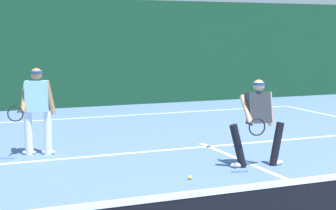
# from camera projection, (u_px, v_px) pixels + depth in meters

# --- Properties ---
(court_line_baseline_far) EXTENTS (10.35, 0.10, 0.01)m
(court_line_baseline_far) POSITION_uv_depth(u_px,v_px,m) (134.00, 115.00, 15.77)
(court_line_baseline_far) COLOR white
(court_line_baseline_far) RESTS_ON ground_plane
(court_line_service) EXTENTS (8.44, 0.10, 0.01)m
(court_line_service) POSITION_uv_depth(u_px,v_px,m) (208.00, 146.00, 11.36)
(court_line_service) COLOR white
(court_line_service) RESTS_ON ground_plane
(court_line_centre) EXTENTS (0.10, 6.40, 0.01)m
(court_line_centre) POSITION_uv_depth(u_px,v_px,m) (288.00, 180.00, 8.74)
(court_line_centre) COLOR white
(court_line_centre) RESTS_ON ground_plane
(player_near) EXTENTS (1.03, 0.85, 1.53)m
(player_near) POSITION_uv_depth(u_px,v_px,m) (258.00, 119.00, 9.54)
(player_near) COLOR black
(player_near) RESTS_ON ground_plane
(player_far) EXTENTS (0.96, 0.84, 1.67)m
(player_far) POSITION_uv_depth(u_px,v_px,m) (37.00, 107.00, 10.48)
(player_far) COLOR silver
(player_far) RESTS_ON ground_plane
(tennis_ball) EXTENTS (0.07, 0.07, 0.07)m
(tennis_ball) POSITION_uv_depth(u_px,v_px,m) (236.00, 144.00, 11.44)
(tennis_ball) COLOR #D1E033
(tennis_ball) RESTS_ON ground_plane
(tennis_ball_extra) EXTENTS (0.07, 0.07, 0.07)m
(tennis_ball_extra) POSITION_uv_depth(u_px,v_px,m) (190.00, 177.00, 8.78)
(tennis_ball_extra) COLOR #D1E033
(tennis_ball_extra) RESTS_ON ground_plane
(back_fence_windscreen) EXTENTS (20.70, 0.12, 3.41)m
(back_fence_windscreen) POSITION_uv_depth(u_px,v_px,m) (110.00, 53.00, 17.68)
(back_fence_windscreen) COLOR #143D25
(back_fence_windscreen) RESTS_ON ground_plane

